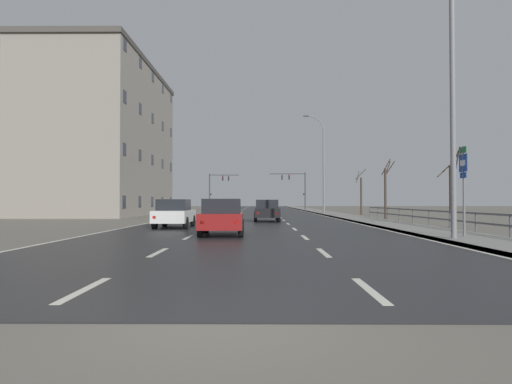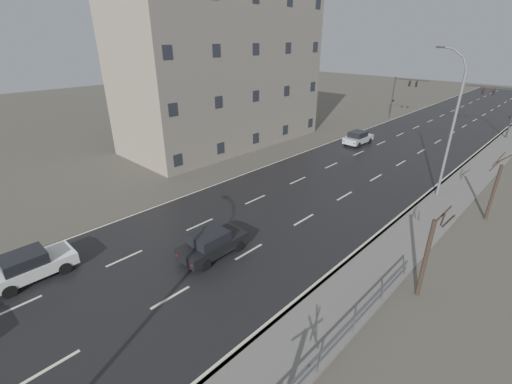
{
  "view_description": "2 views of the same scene",
  "coord_description": "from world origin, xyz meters",
  "px_view_note": "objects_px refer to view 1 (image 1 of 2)",
  "views": [
    {
      "loc": [
        0.55,
        -5.47,
        1.48
      ],
      "look_at": [
        -0.11,
        67.74,
        2.93
      ],
      "focal_mm": 31.98,
      "sensor_mm": 36.0,
      "label": 1
    },
    {
      "loc": [
        14.45,
        16.99,
        11.61
      ],
      "look_at": [
        0.0,
        32.04,
        2.17
      ],
      "focal_mm": 24.19,
      "sensor_mm": 36.0,
      "label": 2
    }
  ],
  "objects_px": {
    "car_near_left": "(224,206)",
    "street_lamp_foreground": "(448,90)",
    "traffic_signal_left": "(217,185)",
    "car_far_left": "(222,217)",
    "car_distant": "(267,210)",
    "car_near_right": "(174,213)",
    "street_lamp_midground": "(323,166)",
    "highway_sign": "(464,180)",
    "traffic_signal_right": "(296,184)",
    "brick_building": "(106,140)"
  },
  "relations": [
    {
      "from": "car_near_left",
      "to": "street_lamp_foreground",
      "type": "bearing_deg",
      "value": -73.59
    },
    {
      "from": "traffic_signal_left",
      "to": "car_far_left",
      "type": "bearing_deg",
      "value": -84.32
    },
    {
      "from": "traffic_signal_left",
      "to": "car_near_left",
      "type": "xyz_separation_m",
      "value": [
        2.58,
        -16.95,
        -3.37
      ]
    },
    {
      "from": "car_distant",
      "to": "car_near_right",
      "type": "xyz_separation_m",
      "value": [
        -5.18,
        -7.89,
        0.0
      ]
    },
    {
      "from": "street_lamp_midground",
      "to": "car_near_right",
      "type": "distance_m",
      "value": 28.36
    },
    {
      "from": "street_lamp_midground",
      "to": "highway_sign",
      "type": "bearing_deg",
      "value": -88.39
    },
    {
      "from": "car_far_left",
      "to": "traffic_signal_left",
      "type": "bearing_deg",
      "value": 94.13
    },
    {
      "from": "street_lamp_foreground",
      "to": "car_near_right",
      "type": "height_order",
      "value": "street_lamp_foreground"
    },
    {
      "from": "street_lamp_midground",
      "to": "car_far_left",
      "type": "relative_size",
      "value": 2.66
    },
    {
      "from": "traffic_signal_right",
      "to": "highway_sign",
      "type": "bearing_deg",
      "value": -88.02
    },
    {
      "from": "car_near_right",
      "to": "car_distant",
      "type": "bearing_deg",
      "value": 56.63
    },
    {
      "from": "car_near_left",
      "to": "traffic_signal_right",
      "type": "bearing_deg",
      "value": 56.41
    },
    {
      "from": "highway_sign",
      "to": "car_distant",
      "type": "bearing_deg",
      "value": 115.8
    },
    {
      "from": "traffic_signal_right",
      "to": "car_distant",
      "type": "bearing_deg",
      "value": -97.44
    },
    {
      "from": "car_near_right",
      "to": "brick_building",
      "type": "height_order",
      "value": "brick_building"
    },
    {
      "from": "traffic_signal_left",
      "to": "traffic_signal_right",
      "type": "bearing_deg",
      "value": -7.6
    },
    {
      "from": "traffic_signal_left",
      "to": "brick_building",
      "type": "xyz_separation_m",
      "value": [
        -9.48,
        -26.92,
        3.87
      ]
    },
    {
      "from": "highway_sign",
      "to": "traffic_signal_right",
      "type": "distance_m",
      "value": 56.71
    },
    {
      "from": "car_far_left",
      "to": "brick_building",
      "type": "distance_m",
      "value": 33.95
    },
    {
      "from": "traffic_signal_right",
      "to": "car_distant",
      "type": "relative_size",
      "value": 1.5
    },
    {
      "from": "street_lamp_midground",
      "to": "highway_sign",
      "type": "height_order",
      "value": "street_lamp_midground"
    },
    {
      "from": "street_lamp_midground",
      "to": "car_far_left",
      "type": "xyz_separation_m",
      "value": [
        -8.54,
        -30.86,
        -4.61
      ]
    },
    {
      "from": "street_lamp_foreground",
      "to": "brick_building",
      "type": "distance_m",
      "value": 40.18
    },
    {
      "from": "traffic_signal_right",
      "to": "brick_building",
      "type": "height_order",
      "value": "brick_building"
    },
    {
      "from": "highway_sign",
      "to": "car_near_left",
      "type": "height_order",
      "value": "highway_sign"
    },
    {
      "from": "highway_sign",
      "to": "car_near_right",
      "type": "xyz_separation_m",
      "value": [
        -12.54,
        7.34,
        -1.5
      ]
    },
    {
      "from": "car_distant",
      "to": "highway_sign",
      "type": "bearing_deg",
      "value": -64.86
    },
    {
      "from": "street_lamp_foreground",
      "to": "car_near_left",
      "type": "xyz_separation_m",
      "value": [
        -11.54,
        42.39,
        -4.75
      ]
    },
    {
      "from": "car_far_left",
      "to": "car_near_left",
      "type": "bearing_deg",
      "value": 92.84
    },
    {
      "from": "traffic_signal_left",
      "to": "car_near_right",
      "type": "xyz_separation_m",
      "value": [
        2.55,
        -51.06,
        -3.37
      ]
    },
    {
      "from": "street_lamp_midground",
      "to": "highway_sign",
      "type": "distance_m",
      "value": 32.96
    },
    {
      "from": "car_near_left",
      "to": "car_far_left",
      "type": "xyz_separation_m",
      "value": [
        3.04,
        -39.51,
        0.0
      ]
    },
    {
      "from": "street_lamp_foreground",
      "to": "traffic_signal_right",
      "type": "height_order",
      "value": "street_lamp_foreground"
    },
    {
      "from": "street_lamp_midground",
      "to": "car_near_left",
      "type": "height_order",
      "value": "street_lamp_midground"
    },
    {
      "from": "street_lamp_foreground",
      "to": "brick_building",
      "type": "xyz_separation_m",
      "value": [
        -23.61,
        32.42,
        2.49
      ]
    },
    {
      "from": "highway_sign",
      "to": "traffic_signal_left",
      "type": "distance_m",
      "value": 60.34
    },
    {
      "from": "car_distant",
      "to": "street_lamp_midground",
      "type": "bearing_deg",
      "value": 69.22
    },
    {
      "from": "highway_sign",
      "to": "traffic_signal_right",
      "type": "height_order",
      "value": "traffic_signal_right"
    },
    {
      "from": "car_far_left",
      "to": "car_near_right",
      "type": "relative_size",
      "value": 1.01
    },
    {
      "from": "street_lamp_midground",
      "to": "car_near_left",
      "type": "xyz_separation_m",
      "value": [
        -11.58,
        8.65,
        -4.61
      ]
    },
    {
      "from": "traffic_signal_right",
      "to": "car_near_left",
      "type": "height_order",
      "value": "traffic_signal_right"
    },
    {
      "from": "highway_sign",
      "to": "traffic_signal_left",
      "type": "xyz_separation_m",
      "value": [
        -15.08,
        58.4,
        1.87
      ]
    },
    {
      "from": "car_far_left",
      "to": "car_near_right",
      "type": "bearing_deg",
      "value": 118.06
    },
    {
      "from": "street_lamp_foreground",
      "to": "car_near_right",
      "type": "bearing_deg",
      "value": 144.41
    },
    {
      "from": "street_lamp_midground",
      "to": "traffic_signal_right",
      "type": "height_order",
      "value": "street_lamp_midground"
    },
    {
      "from": "traffic_signal_right",
      "to": "car_near_left",
      "type": "relative_size",
      "value": 1.49
    },
    {
      "from": "street_lamp_foreground",
      "to": "car_near_left",
      "type": "bearing_deg",
      "value": 105.23
    },
    {
      "from": "highway_sign",
      "to": "brick_building",
      "type": "relative_size",
      "value": 0.15
    },
    {
      "from": "highway_sign",
      "to": "car_near_left",
      "type": "xyz_separation_m",
      "value": [
        -12.51,
        41.45,
        -1.5
      ]
    },
    {
      "from": "brick_building",
      "to": "car_near_right",
      "type": "bearing_deg",
      "value": -63.5
    }
  ]
}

